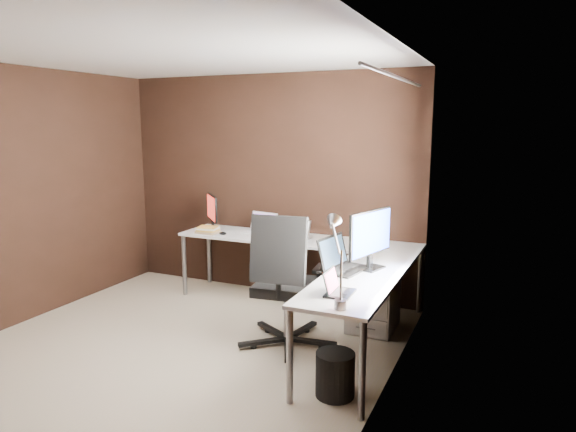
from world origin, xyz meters
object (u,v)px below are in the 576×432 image
object	(u,v)px
desk_lamp	(335,249)
monitor_right	(371,236)
laptop_silver	(296,234)
office_chair	(286,307)
laptop_black_small	(337,288)
book_stack	(208,230)
wastebasket	(335,374)
laptop_white	(261,229)
laptop_black_big	(340,263)
drawer_pedestal	(374,298)
monitor_left	(212,210)

from	to	relation	value
desk_lamp	monitor_right	bearing A→B (deg)	75.11
laptop_silver	office_chair	distance (m)	1.18
laptop_silver	laptop_black_small	size ratio (longest dim) A/B	1.32
book_stack	desk_lamp	world-z (taller)	desk_lamp
book_stack	laptop_silver	bearing A→B (deg)	8.45
monitor_right	wastebasket	xyz separation A→B (m)	(-0.01, -0.86, -0.85)
book_stack	office_chair	world-z (taller)	office_chair
laptop_white	laptop_black_big	world-z (taller)	laptop_black_big
drawer_pedestal	book_stack	size ratio (longest dim) A/B	2.45
monitor_right	desk_lamp	size ratio (longest dim) A/B	0.96
monitor_left	laptop_black_small	size ratio (longest dim) A/B	1.53
drawer_pedestal	desk_lamp	bearing A→B (deg)	-86.50
monitor_left	laptop_black_big	world-z (taller)	monitor_left
book_stack	office_chair	bearing A→B (deg)	-33.14
drawer_pedestal	wastebasket	size ratio (longest dim) A/B	1.82
laptop_silver	wastebasket	distance (m)	2.07
laptop_silver	laptop_black_small	world-z (taller)	laptop_silver
drawer_pedestal	wastebasket	bearing A→B (deg)	-87.00
laptop_white	desk_lamp	bearing A→B (deg)	-40.54
wastebasket	laptop_silver	bearing A→B (deg)	121.47
laptop_silver	laptop_black_big	distance (m)	1.25
laptop_black_big	book_stack	size ratio (longest dim) A/B	1.92
drawer_pedestal	laptop_black_big	world-z (taller)	laptop_black_big
monitor_right	monitor_left	bearing A→B (deg)	83.94
drawer_pedestal	monitor_right	bearing A→B (deg)	-80.73
laptop_silver	office_chair	xyz separation A→B (m)	(0.35, -1.05, -0.42)
laptop_black_big	laptop_silver	bearing A→B (deg)	50.88
drawer_pedestal	book_stack	distance (m)	2.04
laptop_white	laptop_black_small	distance (m)	2.19
monitor_right	laptop_black_small	xyz separation A→B (m)	(-0.05, -0.74, -0.24)
laptop_silver	monitor_right	bearing A→B (deg)	-21.90
book_stack	laptop_white	bearing A→B (deg)	21.99
monitor_right	laptop_black_small	distance (m)	0.78
monitor_right	laptop_white	xyz separation A→B (m)	(-1.50, 0.89, -0.23)
monitor_right	desk_lamp	xyz separation A→B (m)	(0.01, -0.96, 0.11)
monitor_left	laptop_black_big	size ratio (longest dim) A/B	0.86
monitor_left	wastebasket	distance (m)	2.84
laptop_black_big	drawer_pedestal	bearing A→B (deg)	-3.27
desk_lamp	monitor_left	bearing A→B (deg)	123.81
book_stack	laptop_black_big	bearing A→B (deg)	-23.60
laptop_black_small	book_stack	size ratio (longest dim) A/B	1.08
monitor_right	laptop_white	bearing A→B (deg)	75.43
monitor_left	desk_lamp	world-z (taller)	desk_lamp
laptop_white	wastebasket	distance (m)	2.39
office_chair	wastebasket	size ratio (longest dim) A/B	3.68
monitor_left	office_chair	xyz separation A→B (m)	(1.44, -1.10, -0.60)
monitor_left	laptop_black_big	bearing A→B (deg)	19.21
monitor_left	book_stack	size ratio (longest dim) A/B	1.65
laptop_black_big	desk_lamp	size ratio (longest dim) A/B	0.76
laptop_silver	office_chair	world-z (taller)	office_chair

